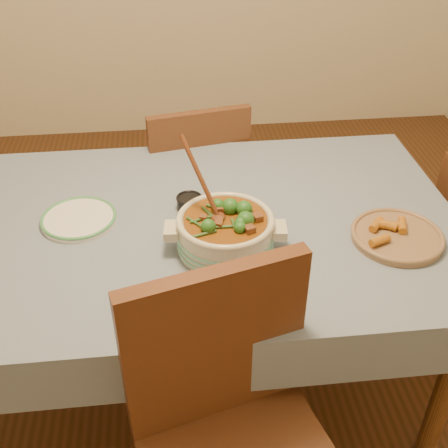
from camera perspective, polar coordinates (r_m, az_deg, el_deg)
name	(u,v)px	position (r m, az deg, el deg)	size (l,w,h in m)	color
floor	(208,373)	(2.35, -1.65, -14.91)	(4.50, 4.50, 0.00)	#402812
dining_table	(205,244)	(1.88, -1.98, -2.00)	(1.68, 1.08, 0.76)	brown
stew_casserole	(225,230)	(1.67, 0.12, -0.61)	(0.37, 0.31, 0.34)	beige
white_plate	(79,219)	(1.88, -14.54, 0.54)	(0.30, 0.30, 0.02)	white
condiment_bowl	(189,202)	(1.88, -3.53, 2.26)	(0.11, 0.11, 0.05)	black
fried_plate	(397,235)	(1.82, 17.19, -1.05)	(0.30, 0.30, 0.05)	#846449
chair_far	(195,183)	(2.50, -2.95, 4.17)	(0.49, 0.49, 0.90)	brown
chair_near	(234,432)	(1.50, 1.00, -20.41)	(0.58, 0.58, 1.01)	brown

